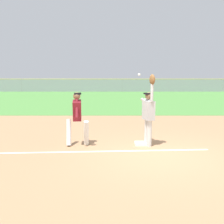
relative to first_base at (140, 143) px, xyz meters
name	(u,v)px	position (x,y,z in m)	size (l,w,h in m)	color
ground_plane	(157,155)	(0.38, -1.05, -0.04)	(78.44, 78.44, 0.00)	tan
outfield_grass	(125,99)	(0.38, 15.47, -0.04)	(52.27, 19.19, 0.01)	#549342
chalk_foul_line	(6,153)	(-4.00, -0.90, -0.04)	(12.00, 0.10, 0.01)	white
first_base	(140,143)	(0.00, 0.00, 0.00)	(0.38, 0.38, 0.08)	white
fielder	(148,111)	(0.23, -0.12, 1.08)	(0.38, 0.89, 2.28)	silver
runner	(76,115)	(-2.04, -0.10, 0.96)	(0.77, 0.85, 1.72)	white
baseball	(138,74)	(-0.08, 0.01, 2.23)	(0.07, 0.07, 0.07)	white
outfield_fence	(121,85)	(0.38, 25.06, 0.80)	(52.35, 0.08, 1.68)	#93999E
parked_car_black	(77,85)	(-5.82, 28.51, 0.63)	(4.49, 2.29, 1.25)	black
parked_car_silver	(111,85)	(-1.04, 28.55, 0.63)	(4.55, 2.42, 1.25)	#B7B7BC
parked_car_green	(142,85)	(3.48, 28.56, 0.63)	(4.51, 2.34, 1.25)	#1E6B33
parked_car_white	(173,85)	(7.79, 28.20, 0.63)	(4.48, 2.28, 1.25)	white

